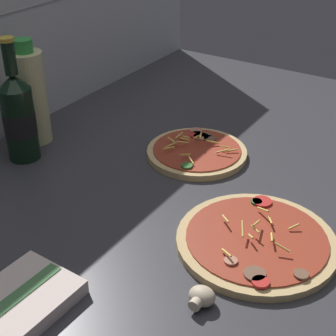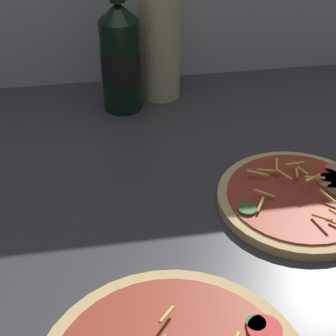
% 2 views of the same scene
% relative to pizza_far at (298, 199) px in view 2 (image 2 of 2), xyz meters
% --- Properties ---
extents(counter_slab, '(1.60, 0.90, 0.03)m').
position_rel_pizza_far_xyz_m(counter_slab, '(-0.17, -0.02, -0.02)').
color(counter_slab, '#38383D').
rests_on(counter_slab, ground).
extents(pizza_far, '(0.22, 0.22, 0.04)m').
position_rel_pizza_far_xyz_m(pizza_far, '(0.00, 0.00, 0.00)').
color(pizza_far, tan).
rests_on(pizza_far, counter_slab).
extents(beer_bottle, '(0.07, 0.07, 0.27)m').
position_rel_pizza_far_xyz_m(beer_bottle, '(-0.21, 0.32, 0.09)').
color(beer_bottle, black).
rests_on(beer_bottle, counter_slab).
extents(oil_bottle, '(0.08, 0.08, 0.24)m').
position_rel_pizza_far_xyz_m(oil_bottle, '(-0.14, 0.35, 0.10)').
color(oil_bottle, beige).
rests_on(oil_bottle, counter_slab).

